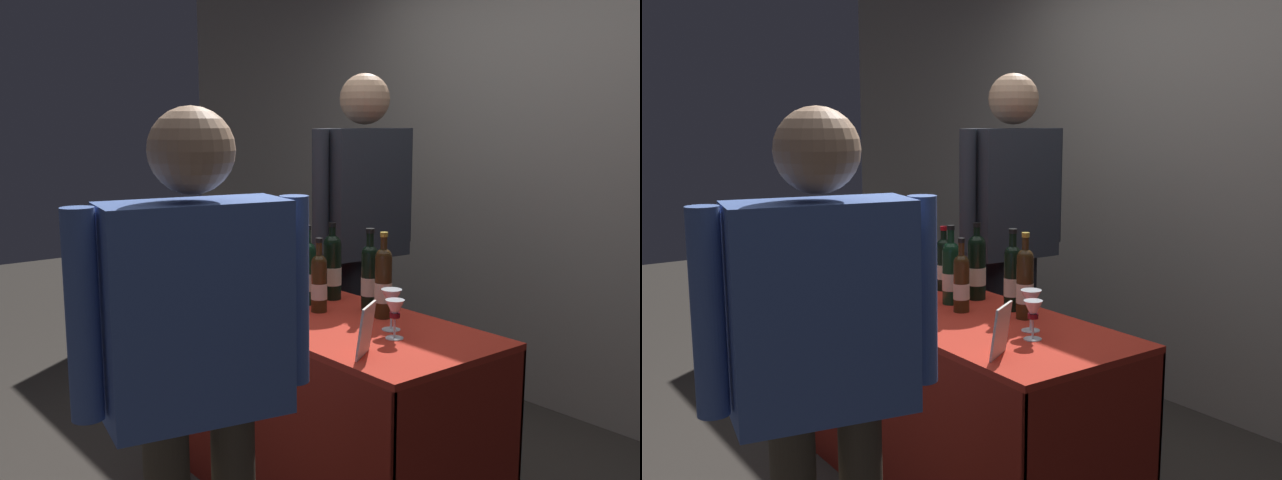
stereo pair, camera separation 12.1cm
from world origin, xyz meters
The scene contains 14 objects.
back_partition centered at (0.00, 1.63, 1.40)m, with size 7.45×0.12×2.81m, color #9E998E.
tasting_table centered at (0.00, 0.00, 0.54)m, with size 1.51×0.64×0.80m.
featured_wine_bottle centered at (0.08, 0.20, 0.94)m, with size 0.07×0.07×0.34m.
display_bottle_0 centered at (-0.16, 0.06, 0.93)m, with size 0.07×0.07×0.34m.
display_bottle_1 centered at (-0.38, 0.17, 0.92)m, with size 0.07×0.07×0.29m.
display_bottle_2 centered at (-0.03, 0.02, 0.92)m, with size 0.07×0.07×0.30m.
display_bottle_3 centered at (-0.16, 0.19, 0.94)m, with size 0.08×0.08×0.33m.
display_bottle_4 centered at (0.20, 0.16, 0.94)m, with size 0.07×0.07×0.34m.
wine_glass_near_vendor centered at (0.34, 0.06, 0.91)m, with size 0.08×0.08×0.15m.
wine_glass_mid centered at (0.43, 0.00, 0.90)m, with size 0.07×0.07×0.14m.
flower_vase centered at (-0.45, -0.09, 0.93)m, with size 0.10×0.11×0.41m.
brochure_stand centered at (0.51, -0.21, 0.88)m, with size 0.14×0.01×0.18m, color silver.
vendor_presenter centered at (-0.45, 0.63, 1.09)m, with size 0.24×0.60×1.78m.
taster_foreground_right centered at (0.60, -0.88, 0.96)m, with size 0.30×0.63×1.60m.
Camera 2 is at (2.28, -1.66, 1.57)m, focal length 40.69 mm.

